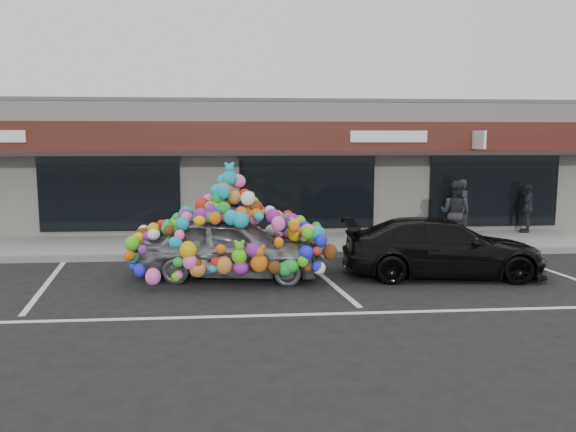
{
  "coord_description": "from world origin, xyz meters",
  "views": [
    {
      "loc": [
        0.96,
        -11.79,
        3.06
      ],
      "look_at": [
        2.06,
        1.4,
        1.25
      ],
      "focal_mm": 35.0,
      "sensor_mm": 36.0,
      "label": 1
    }
  ],
  "objects": [
    {
      "name": "pedestrian_b",
      "position": [
        6.85,
        3.13,
        1.04
      ],
      "size": [
        1.1,
        1.09,
        1.79
      ],
      "primitive_type": "imported",
      "rotation": [
        0.0,
        0.0,
        2.38
      ],
      "color": "black",
      "rests_on": "sidewalk"
    },
    {
      "name": "lane_line",
      "position": [
        2.0,
        -2.3,
        0.0
      ],
      "size": [
        14.0,
        0.12,
        0.01
      ],
      "primitive_type": "cube",
      "color": "silver",
      "rests_on": "ground"
    },
    {
      "name": "pedestrian_c",
      "position": [
        9.9,
        5.0,
        0.94
      ],
      "size": [
        0.98,
        0.83,
        1.57
      ],
      "primitive_type": "imported",
      "rotation": [
        0.0,
        0.0,
        4.13
      ],
      "color": "black",
      "rests_on": "sidewalk"
    },
    {
      "name": "shop_building",
      "position": [
        0.0,
        8.44,
        2.16
      ],
      "size": [
        24.0,
        7.2,
        4.31
      ],
      "color": "silver",
      "rests_on": "ground"
    },
    {
      "name": "kerb",
      "position": [
        0.0,
        2.5,
        0.07
      ],
      "size": [
        26.0,
        0.18,
        0.16
      ],
      "primitive_type": "cube",
      "color": "slate",
      "rests_on": "ground"
    },
    {
      "name": "parking_stripe_right",
      "position": [
        8.2,
        0.2,
        0.0
      ],
      "size": [
        0.73,
        4.37,
        0.01
      ],
      "primitive_type": "cube",
      "rotation": [
        0.0,
        0.0,
        0.14
      ],
      "color": "silver",
      "rests_on": "ground"
    },
    {
      "name": "ground",
      "position": [
        0.0,
        0.0,
        0.0
      ],
      "size": [
        90.0,
        90.0,
        0.0
      ],
      "primitive_type": "plane",
      "color": "black",
      "rests_on": "ground"
    },
    {
      "name": "black_sedan",
      "position": [
        5.45,
        0.27,
        0.65
      ],
      "size": [
        2.21,
        4.63,
        1.3
      ],
      "primitive_type": "imported",
      "rotation": [
        0.0,
        0.0,
        1.48
      ],
      "color": "black",
      "rests_on": "ground"
    },
    {
      "name": "parking_stripe_mid",
      "position": [
        2.8,
        0.2,
        0.0
      ],
      "size": [
        0.73,
        4.37,
        0.01
      ],
      "primitive_type": "cube",
      "rotation": [
        0.0,
        0.0,
        0.14
      ],
      "color": "silver",
      "rests_on": "ground"
    },
    {
      "name": "pedestrian_a",
      "position": [
        7.63,
        4.77,
        1.01
      ],
      "size": [
        0.67,
        0.49,
        1.72
      ],
      "primitive_type": "imported",
      "rotation": [
        0.0,
        0.0,
        3.27
      ],
      "color": "black",
      "rests_on": "sidewalk"
    },
    {
      "name": "parking_stripe_left",
      "position": [
        -3.2,
        0.2,
        0.0
      ],
      "size": [
        0.73,
        4.37,
        0.01
      ],
      "primitive_type": "cube",
      "rotation": [
        0.0,
        0.0,
        0.14
      ],
      "color": "silver",
      "rests_on": "ground"
    },
    {
      "name": "sidewalk",
      "position": [
        0.0,
        4.0,
        0.07
      ],
      "size": [
        26.0,
        3.0,
        0.15
      ],
      "primitive_type": "cube",
      "color": "gray",
      "rests_on": "ground"
    },
    {
      "name": "toy_car",
      "position": [
        0.74,
        0.56,
        0.85
      ],
      "size": [
        2.94,
        4.56,
        2.51
      ],
      "rotation": [
        0.0,
        0.0,
        1.41
      ],
      "color": "#AFB2BA",
      "rests_on": "ground"
    }
  ]
}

